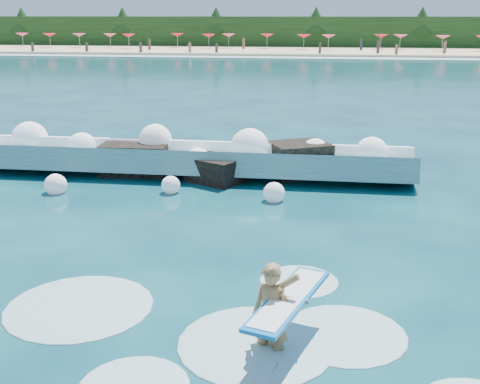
{
  "coord_description": "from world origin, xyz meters",
  "views": [
    {
      "loc": [
        3.47,
        -11.89,
        5.36
      ],
      "look_at": [
        1.5,
        2.0,
        1.2
      ],
      "focal_mm": 45.0,
      "sensor_mm": 36.0,
      "label": 1
    }
  ],
  "objects": [
    {
      "name": "treeline",
      "position": [
        0.0,
        88.0,
        2.5
      ],
      "size": [
        140.0,
        4.0,
        5.0
      ],
      "primitive_type": "cube",
      "color": "black",
      "rests_on": "ground"
    },
    {
      "name": "rock_cluster",
      "position": [
        -0.41,
        7.93,
        0.42
      ],
      "size": [
        8.08,
        3.3,
        1.33
      ],
      "color": "black",
      "rests_on": "ground"
    },
    {
      "name": "wet_band",
      "position": [
        0.0,
        67.0,
        0.04
      ],
      "size": [
        140.0,
        5.0,
        0.08
      ],
      "primitive_type": "cube",
      "color": "silver",
      "rests_on": "ground"
    },
    {
      "name": "beach",
      "position": [
        0.0,
        78.0,
        0.2
      ],
      "size": [
        140.0,
        20.0,
        0.4
      ],
      "primitive_type": "cube",
      "color": "tan",
      "rests_on": "ground"
    },
    {
      "name": "beachgoers",
      "position": [
        3.93,
        73.97,
        1.04
      ],
      "size": [
        93.35,
        13.42,
        1.94
      ],
      "color": "#3F332D",
      "rests_on": "ground"
    },
    {
      "name": "wave_spray",
      "position": [
        -1.84,
        7.96,
        0.86
      ],
      "size": [
        14.76,
        4.35,
        1.77
      ],
      "color": "white",
      "rests_on": "ground"
    },
    {
      "name": "surfer_with_board",
      "position": [
        2.8,
        -3.07,
        0.68
      ],
      "size": [
        1.33,
        2.99,
        1.84
      ],
      "color": "olive",
      "rests_on": "ground"
    },
    {
      "name": "ground",
      "position": [
        0.0,
        0.0,
        0.0
      ],
      "size": [
        200.0,
        200.0,
        0.0
      ],
      "primitive_type": "plane",
      "color": "#082D41",
      "rests_on": "ground"
    },
    {
      "name": "beach_umbrellas",
      "position": [
        -0.1,
        80.01,
        2.25
      ],
      "size": [
        110.38,
        6.64,
        0.5
      ],
      "color": "#137776",
      "rests_on": "ground"
    },
    {
      "name": "breaking_wave",
      "position": [
        -1.65,
        8.02,
        0.49
      ],
      "size": [
        16.23,
        2.61,
        1.4
      ],
      "color": "teal",
      "rests_on": "ground"
    },
    {
      "name": "surf_foam",
      "position": [
        1.72,
        -2.59,
        0.0
      ],
      "size": [
        9.12,
        5.76,
        0.14
      ],
      "color": "silver",
      "rests_on": "ground"
    }
  ]
}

